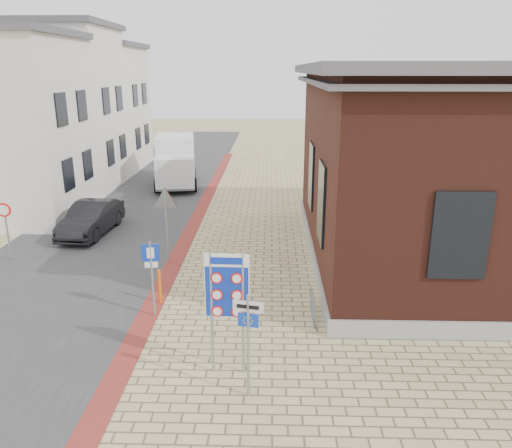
% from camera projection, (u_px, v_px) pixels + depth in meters
% --- Properties ---
extents(ground, '(120.00, 120.00, 0.00)m').
position_uv_depth(ground, '(210.00, 356.00, 12.06)').
color(ground, tan).
rests_on(ground, ground).
extents(road_strip, '(7.00, 60.00, 0.02)m').
position_uv_depth(road_strip, '(140.00, 199.00, 26.53)').
color(road_strip, '#38383A').
rests_on(road_strip, ground).
extents(curb_strip, '(0.60, 40.00, 0.02)m').
position_uv_depth(curb_strip, '(191.00, 228.00, 21.65)').
color(curb_strip, maroon).
rests_on(curb_strip, ground).
extents(brick_building, '(13.00, 13.00, 6.80)m').
position_uv_depth(brick_building, '(487.00, 163.00, 17.44)').
color(brick_building, gray).
rests_on(brick_building, ground).
extents(townhouse_mid, '(7.40, 6.40, 9.10)m').
position_uv_depth(townhouse_mid, '(52.00, 107.00, 28.19)').
color(townhouse_mid, white).
rests_on(townhouse_mid, ground).
extents(townhouse_far, '(7.40, 6.40, 8.30)m').
position_uv_depth(townhouse_far, '(90.00, 107.00, 34.04)').
color(townhouse_far, white).
rests_on(townhouse_far, ground).
extents(bike_rack, '(0.08, 1.80, 0.60)m').
position_uv_depth(bike_rack, '(313.00, 306.00, 14.00)').
color(bike_rack, slate).
rests_on(bike_rack, ground).
extents(sedan, '(1.72, 4.18, 1.35)m').
position_uv_depth(sedan, '(91.00, 218.00, 20.82)').
color(sedan, black).
rests_on(sedan, ground).
extents(box_truck, '(3.01, 5.73, 2.85)m').
position_uv_depth(box_truck, '(175.00, 161.00, 29.30)').
color(box_truck, slate).
rests_on(box_truck, ground).
extents(border_sign, '(0.99, 0.10, 2.88)m').
position_uv_depth(border_sign, '(227.00, 289.00, 10.82)').
color(border_sign, gray).
rests_on(border_sign, ground).
extents(essen_sign, '(0.63, 0.17, 2.35)m').
position_uv_depth(essen_sign, '(248.00, 331.00, 10.14)').
color(essen_sign, gray).
rests_on(essen_sign, ground).
extents(parking_sign, '(0.49, 0.12, 2.21)m').
position_uv_depth(parking_sign, '(151.00, 267.00, 13.58)').
color(parking_sign, gray).
rests_on(parking_sign, ground).
extents(yield_sign, '(0.97, 0.11, 2.72)m').
position_uv_depth(yield_sign, '(166.00, 206.00, 17.22)').
color(yield_sign, gray).
rests_on(yield_sign, ground).
extents(speed_sign, '(0.51, 0.07, 2.16)m').
position_uv_depth(speed_sign, '(6.00, 223.00, 17.66)').
color(speed_sign, gray).
rests_on(speed_sign, ground).
extents(bollard, '(0.11, 0.11, 1.06)m').
position_uv_depth(bollard, '(160.00, 287.00, 14.62)').
color(bollard, '#E95E0C').
rests_on(bollard, ground).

